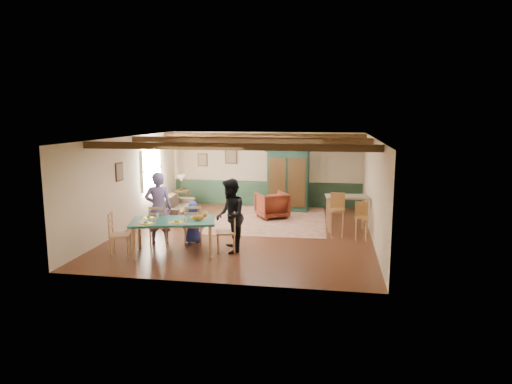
% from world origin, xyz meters
% --- Properties ---
extents(floor, '(8.00, 8.00, 0.00)m').
position_xyz_m(floor, '(0.00, 0.00, 0.00)').
color(floor, '#472114').
rests_on(floor, ground).
extents(wall_back, '(7.00, 0.02, 2.70)m').
position_xyz_m(wall_back, '(0.00, 4.00, 1.35)').
color(wall_back, beige).
rests_on(wall_back, floor).
extents(wall_left, '(0.02, 8.00, 2.70)m').
position_xyz_m(wall_left, '(-3.50, 0.00, 1.35)').
color(wall_left, beige).
rests_on(wall_left, floor).
extents(wall_right, '(0.02, 8.00, 2.70)m').
position_xyz_m(wall_right, '(3.50, 0.00, 1.35)').
color(wall_right, beige).
rests_on(wall_right, floor).
extents(ceiling, '(7.00, 8.00, 0.02)m').
position_xyz_m(ceiling, '(0.00, 0.00, 2.70)').
color(ceiling, silver).
rests_on(ceiling, wall_back).
extents(wainscot_back, '(6.95, 0.03, 0.90)m').
position_xyz_m(wainscot_back, '(0.00, 3.98, 0.45)').
color(wainscot_back, '#213E2A').
rests_on(wainscot_back, floor).
extents(ceiling_beam_front, '(6.95, 0.16, 0.16)m').
position_xyz_m(ceiling_beam_front, '(0.00, -2.30, 2.61)').
color(ceiling_beam_front, '#33210E').
rests_on(ceiling_beam_front, ceiling).
extents(ceiling_beam_mid, '(6.95, 0.16, 0.16)m').
position_xyz_m(ceiling_beam_mid, '(0.00, 0.40, 2.61)').
color(ceiling_beam_mid, '#33210E').
rests_on(ceiling_beam_mid, ceiling).
extents(ceiling_beam_back, '(6.95, 0.16, 0.16)m').
position_xyz_m(ceiling_beam_back, '(0.00, 3.00, 2.61)').
color(ceiling_beam_back, '#33210E').
rests_on(ceiling_beam_back, ceiling).
extents(window_left, '(0.06, 1.60, 1.30)m').
position_xyz_m(window_left, '(-3.47, 1.70, 1.55)').
color(window_left, white).
rests_on(window_left, wall_left).
extents(picture_left_wall, '(0.04, 0.42, 0.52)m').
position_xyz_m(picture_left_wall, '(-3.47, -0.60, 1.75)').
color(picture_left_wall, gray).
rests_on(picture_left_wall, wall_left).
extents(picture_back_a, '(0.45, 0.04, 0.55)m').
position_xyz_m(picture_back_a, '(-1.30, 3.97, 1.80)').
color(picture_back_a, gray).
rests_on(picture_back_a, wall_back).
extents(picture_back_b, '(0.38, 0.04, 0.48)m').
position_xyz_m(picture_back_b, '(-2.40, 3.97, 1.65)').
color(picture_back_b, gray).
rests_on(picture_back_b, wall_back).
extents(dining_table, '(2.19, 1.58, 0.82)m').
position_xyz_m(dining_table, '(-1.34, -2.24, 0.41)').
color(dining_table, '#1B5550').
rests_on(dining_table, floor).
extents(dining_chair_far_left, '(0.57, 0.59, 1.04)m').
position_xyz_m(dining_chair_far_left, '(-1.97, -1.59, 0.52)').
color(dining_chair_far_left, tan).
rests_on(dining_chair_far_left, floor).
extents(dining_chair_far_right, '(0.57, 0.59, 1.04)m').
position_xyz_m(dining_chair_far_right, '(-1.13, -1.36, 0.52)').
color(dining_chair_far_right, tan).
rests_on(dining_chair_far_right, floor).
extents(dining_chair_end_left, '(0.59, 0.57, 1.04)m').
position_xyz_m(dining_chair_end_left, '(-2.56, -2.57, 0.52)').
color(dining_chair_end_left, tan).
rests_on(dining_chair_end_left, floor).
extents(dining_chair_end_right, '(0.59, 0.57, 1.04)m').
position_xyz_m(dining_chair_end_right, '(-0.13, -1.90, 0.52)').
color(dining_chair_end_right, tan).
rests_on(dining_chair_end_right, floor).
extents(person_man, '(0.78, 0.62, 1.89)m').
position_xyz_m(person_man, '(-2.00, -1.50, 0.95)').
color(person_man, '#7963AA').
rests_on(person_man, floor).
extents(person_woman, '(0.89, 1.03, 1.81)m').
position_xyz_m(person_woman, '(-0.02, -1.88, 0.90)').
color(person_woman, black).
rests_on(person_woman, floor).
extents(person_child, '(0.61, 0.48, 1.10)m').
position_xyz_m(person_child, '(-1.15, -1.27, 0.55)').
color(person_child, '#2938A7').
rests_on(person_child, floor).
extents(cat, '(0.42, 0.25, 0.20)m').
position_xyz_m(cat, '(-0.73, -2.18, 0.92)').
color(cat, orange).
rests_on(cat, dining_table).
extents(place_setting_near_left, '(0.51, 0.43, 0.11)m').
position_xyz_m(place_setting_near_left, '(-1.85, -2.66, 0.88)').
color(place_setting_near_left, yellow).
rests_on(place_setting_near_left, dining_table).
extents(place_setting_near_center, '(0.51, 0.43, 0.11)m').
position_xyz_m(place_setting_near_center, '(-1.17, -2.47, 0.88)').
color(place_setting_near_center, yellow).
rests_on(place_setting_near_center, dining_table).
extents(place_setting_far_left, '(0.51, 0.43, 0.11)m').
position_xyz_m(place_setting_far_left, '(-2.00, -2.13, 0.88)').
color(place_setting_far_left, yellow).
rests_on(place_setting_far_left, dining_table).
extents(place_setting_far_right, '(0.51, 0.43, 0.11)m').
position_xyz_m(place_setting_far_right, '(-0.83, -1.81, 0.88)').
color(place_setting_far_right, yellow).
rests_on(place_setting_far_right, dining_table).
extents(area_rug, '(3.69, 4.33, 0.01)m').
position_xyz_m(area_rug, '(0.45, 1.68, 0.01)').
color(area_rug, '#C9B692').
rests_on(area_rug, floor).
extents(armoire, '(1.57, 0.69, 2.18)m').
position_xyz_m(armoire, '(0.89, 3.20, 1.09)').
color(armoire, '#132F25').
rests_on(armoire, floor).
extents(armchair, '(1.24, 1.25, 0.84)m').
position_xyz_m(armchair, '(0.49, 1.98, 0.42)').
color(armchair, '#42140D').
rests_on(armchair, floor).
extents(sofa, '(0.91, 2.18, 0.63)m').
position_xyz_m(sofa, '(-2.72, 1.74, 0.31)').
color(sofa, '#3D3126').
rests_on(sofa, floor).
extents(end_table, '(0.56, 0.56, 0.62)m').
position_xyz_m(end_table, '(-2.95, 3.11, 0.31)').
color(end_table, '#33210E').
rests_on(end_table, floor).
extents(table_lamp, '(0.35, 0.35, 0.57)m').
position_xyz_m(table_lamp, '(-2.95, 3.11, 0.90)').
color(table_lamp, tan).
rests_on(table_lamp, end_table).
extents(counter_table, '(1.30, 0.85, 1.02)m').
position_xyz_m(counter_table, '(2.84, 0.71, 0.51)').
color(counter_table, '#BEAF94').
rests_on(counter_table, floor).
extents(bar_stool_left, '(0.43, 0.47, 1.19)m').
position_xyz_m(bar_stool_left, '(2.56, 0.04, 0.59)').
color(bar_stool_left, '#B88347').
rests_on(bar_stool_left, floor).
extents(bar_stool_right, '(0.37, 0.40, 1.02)m').
position_xyz_m(bar_stool_right, '(3.19, -0.29, 0.51)').
color(bar_stool_right, '#B88347').
rests_on(bar_stool_right, floor).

